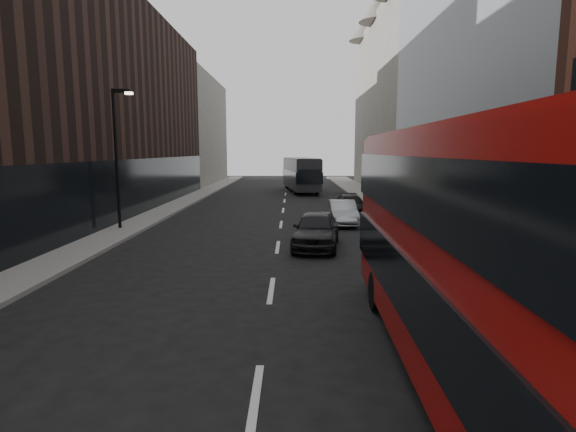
{
  "coord_description": "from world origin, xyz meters",
  "views": [
    {
      "loc": [
        0.61,
        -4.84,
        4.09
      ],
      "look_at": [
        0.51,
        6.12,
        2.5
      ],
      "focal_mm": 28.0,
      "sensor_mm": 36.0,
      "label": 1
    }
  ],
  "objects_px": {
    "red_bus": "(477,244)",
    "grey_bus": "(301,174)",
    "car_c": "(351,205)",
    "street_lamp": "(117,149)",
    "car_a": "(316,229)",
    "car_b": "(343,213)"
  },
  "relations": [
    {
      "from": "red_bus",
      "to": "car_c",
      "type": "relative_size",
      "value": 2.58
    },
    {
      "from": "red_bus",
      "to": "grey_bus",
      "type": "bearing_deg",
      "value": 94.91
    },
    {
      "from": "car_c",
      "to": "car_b",
      "type": "bearing_deg",
      "value": -107.19
    },
    {
      "from": "car_a",
      "to": "car_b",
      "type": "height_order",
      "value": "car_a"
    },
    {
      "from": "street_lamp",
      "to": "grey_bus",
      "type": "height_order",
      "value": "street_lamp"
    },
    {
      "from": "street_lamp",
      "to": "red_bus",
      "type": "distance_m",
      "value": 19.44
    },
    {
      "from": "red_bus",
      "to": "grey_bus",
      "type": "xyz_separation_m",
      "value": [
        -2.32,
        37.83,
        -0.67
      ]
    },
    {
      "from": "street_lamp",
      "to": "red_bus",
      "type": "bearing_deg",
      "value": -51.57
    },
    {
      "from": "car_a",
      "to": "car_c",
      "type": "height_order",
      "value": "car_a"
    },
    {
      "from": "car_a",
      "to": "car_b",
      "type": "distance_m",
      "value": 6.34
    },
    {
      "from": "street_lamp",
      "to": "grey_bus",
      "type": "bearing_deg",
      "value": 66.76
    },
    {
      "from": "grey_bus",
      "to": "car_a",
      "type": "xyz_separation_m",
      "value": [
        0.15,
        -26.62,
        -1.04
      ]
    },
    {
      "from": "street_lamp",
      "to": "red_bus",
      "type": "xyz_separation_m",
      "value": [
        12.04,
        -15.17,
        -1.69
      ]
    },
    {
      "from": "grey_bus",
      "to": "car_c",
      "type": "relative_size",
      "value": 2.47
    },
    {
      "from": "car_c",
      "to": "street_lamp",
      "type": "bearing_deg",
      "value": -157.83
    },
    {
      "from": "street_lamp",
      "to": "car_b",
      "type": "distance_m",
      "value": 12.37
    },
    {
      "from": "car_b",
      "to": "grey_bus",
      "type": "bearing_deg",
      "value": 95.32
    },
    {
      "from": "car_a",
      "to": "red_bus",
      "type": "bearing_deg",
      "value": -71.54
    },
    {
      "from": "red_bus",
      "to": "car_c",
      "type": "distance_m",
      "value": 21.26
    },
    {
      "from": "street_lamp",
      "to": "car_a",
      "type": "relative_size",
      "value": 1.53
    },
    {
      "from": "grey_bus",
      "to": "car_b",
      "type": "xyz_separation_m",
      "value": [
        1.95,
        -20.54,
        -1.15
      ]
    },
    {
      "from": "street_lamp",
      "to": "car_c",
      "type": "xyz_separation_m",
      "value": [
        12.64,
        6.0,
        -3.55
      ]
    }
  ]
}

